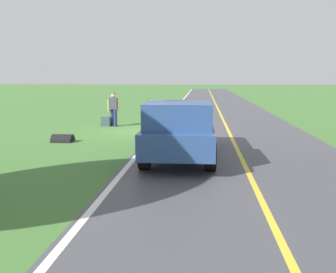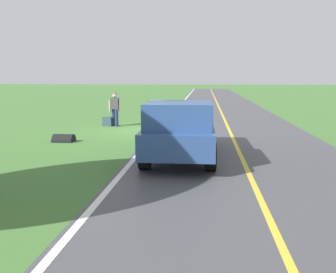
% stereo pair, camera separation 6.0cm
% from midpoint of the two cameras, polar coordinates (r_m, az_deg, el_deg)
% --- Properties ---
extents(ground_plane, '(200.00, 200.00, 0.00)m').
position_cam_midpoint_polar(ground_plane, '(17.62, -4.27, 0.91)').
color(ground_plane, '#427033').
extents(road_surface, '(7.05, 120.00, 0.00)m').
position_cam_midpoint_polar(road_surface, '(17.41, 9.60, 0.70)').
color(road_surface, '#47474C').
rests_on(road_surface, ground).
extents(lane_edge_line, '(0.16, 117.60, 0.00)m').
position_cam_midpoint_polar(lane_edge_line, '(17.49, -1.39, 0.88)').
color(lane_edge_line, silver).
rests_on(lane_edge_line, ground).
extents(lane_centre_line, '(0.14, 117.60, 0.00)m').
position_cam_midpoint_polar(lane_centre_line, '(17.41, 9.60, 0.71)').
color(lane_centre_line, gold).
rests_on(lane_centre_line, ground).
extents(hitchhiker_walking, '(0.62, 0.52, 1.75)m').
position_cam_midpoint_polar(hitchhiker_walking, '(19.27, -8.05, 4.48)').
color(hitchhiker_walking, navy).
rests_on(hitchhiker_walking, ground).
extents(suitcase_carried, '(0.47, 0.21, 0.49)m').
position_cam_midpoint_polar(suitcase_carried, '(19.38, -9.26, 2.30)').
color(suitcase_carried, '#384C56').
rests_on(suitcase_carried, ground).
extents(pickup_truck_passing, '(2.15, 5.42, 1.82)m').
position_cam_midpoint_polar(pickup_truck_passing, '(11.46, 2.07, 1.32)').
color(pickup_truck_passing, '#2D4C84').
rests_on(pickup_truck_passing, ground).
extents(drainage_culvert, '(0.80, 0.60, 0.60)m').
position_cam_midpoint_polar(drainage_culvert, '(15.18, -15.58, -0.76)').
color(drainage_culvert, black).
rests_on(drainage_culvert, ground).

